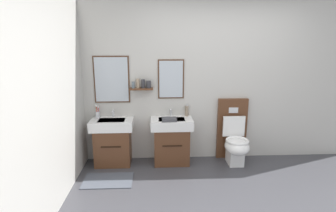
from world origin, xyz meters
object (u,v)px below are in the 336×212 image
toothbrush_cup (97,114)px  folded_hand_towel (169,119)px  toilet (234,139)px  vanity_sink_right (171,139)px  soap_dispenser (187,111)px  vanity_sink_left (113,140)px

toothbrush_cup → folded_hand_towel: bearing=-12.4°
toothbrush_cup → toilet: bearing=-4.3°
vanity_sink_right → folded_hand_towel: 0.38m
folded_hand_towel → vanity_sink_right: bearing=70.5°
vanity_sink_right → soap_dispenser: soap_dispenser is taller
toilet → folded_hand_towel: 1.11m
vanity_sink_left → toilet: size_ratio=0.72×
toilet → folded_hand_towel: (-1.04, -0.09, 0.37)m
soap_dispenser → folded_hand_towel: bearing=-138.8°
toothbrush_cup → folded_hand_towel: (1.12, -0.25, -0.04)m
soap_dispenser → toilet: bearing=-12.9°
vanity_sink_left → toothbrush_cup: 0.49m
toilet → folded_hand_towel: bearing=-175.3°
vanity_sink_right → folded_hand_towel: bearing=-109.5°
soap_dispenser → vanity_sink_right: bearing=-150.4°
vanity_sink_left → folded_hand_towel: bearing=-7.3°
toilet → soap_dispenser: bearing=167.1°
vanity_sink_left → soap_dispenser: (1.17, 0.14, 0.43)m
toilet → folded_hand_towel: toilet is taller
toothbrush_cup → soap_dispenser: 1.42m
vanity_sink_right → soap_dispenser: (0.25, 0.14, 0.43)m
vanity_sink_right → toilet: toilet is taller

